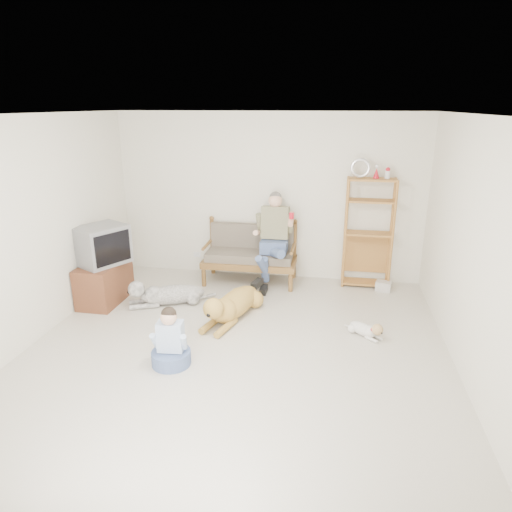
% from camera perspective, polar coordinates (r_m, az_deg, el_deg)
% --- Properties ---
extents(floor, '(5.50, 5.50, 0.00)m').
position_cam_1_polar(floor, '(5.44, -2.82, -12.52)').
color(floor, beige).
rests_on(floor, ground).
extents(ceiling, '(5.50, 5.50, 0.00)m').
position_cam_1_polar(ceiling, '(4.66, -3.36, 17.23)').
color(ceiling, silver).
rests_on(ceiling, ground).
extents(wall_back, '(5.00, 0.00, 5.00)m').
position_cam_1_polar(wall_back, '(7.51, 1.55, 7.35)').
color(wall_back, silver).
rests_on(wall_back, ground).
extents(wall_front, '(5.00, 0.00, 5.00)m').
position_cam_1_polar(wall_front, '(2.53, -17.46, -17.42)').
color(wall_front, silver).
rests_on(wall_front, ground).
extents(wall_left, '(0.00, 5.50, 5.50)m').
position_cam_1_polar(wall_left, '(5.94, -27.32, 2.27)').
color(wall_left, silver).
rests_on(wall_left, ground).
extents(wall_right, '(0.00, 5.50, 5.50)m').
position_cam_1_polar(wall_right, '(4.99, 26.20, -0.37)').
color(wall_right, silver).
rests_on(wall_right, ground).
extents(loveseat, '(1.51, 0.71, 0.95)m').
position_cam_1_polar(loveseat, '(7.47, -0.69, 0.43)').
color(loveseat, brown).
rests_on(loveseat, ground).
extents(man, '(0.57, 0.82, 1.32)m').
position_cam_1_polar(man, '(7.15, 1.94, 1.31)').
color(man, '#4E6290').
rests_on(man, loveseat).
extents(etagere, '(0.77, 0.34, 2.03)m').
position_cam_1_polar(etagere, '(7.37, 13.85, 2.93)').
color(etagere, '#AF7137').
rests_on(etagere, ground).
extents(book_stack, '(0.27, 0.22, 0.15)m').
position_cam_1_polar(book_stack, '(7.47, 15.65, -3.64)').
color(book_stack, white).
rests_on(book_stack, ground).
extents(tv_stand, '(0.52, 0.91, 0.60)m').
position_cam_1_polar(tv_stand, '(7.11, -18.46, -3.12)').
color(tv_stand, brown).
rests_on(tv_stand, ground).
extents(crt_tv, '(0.79, 0.84, 0.56)m').
position_cam_1_polar(crt_tv, '(6.90, -18.71, 1.32)').
color(crt_tv, slate).
rests_on(crt_tv, tv_stand).
extents(wall_outlet, '(0.12, 0.02, 0.08)m').
position_cam_1_polar(wall_outlet, '(8.03, -7.39, 0.19)').
color(wall_outlet, silver).
rests_on(wall_outlet, ground).
extents(golden_retriever, '(0.67, 1.54, 0.47)m').
position_cam_1_polar(golden_retriever, '(6.26, -3.08, -6.15)').
color(golden_retriever, '#B98D40').
rests_on(golden_retriever, ground).
extents(shaggy_dog, '(1.24, 0.67, 0.40)m').
position_cam_1_polar(shaggy_dog, '(6.81, -11.34, -4.68)').
color(shaggy_dog, white).
rests_on(shaggy_dog, ground).
extents(terrier, '(0.50, 0.44, 0.23)m').
position_cam_1_polar(terrier, '(5.99, 13.71, -8.92)').
color(terrier, silver).
rests_on(terrier, ground).
extents(child, '(0.44, 0.44, 0.70)m').
position_cam_1_polar(child, '(5.28, -10.63, -10.75)').
color(child, '#4E6290').
rests_on(child, ground).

